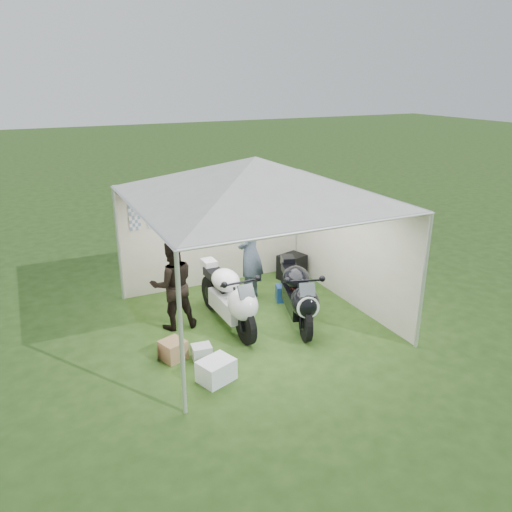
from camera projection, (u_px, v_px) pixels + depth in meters
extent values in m
plane|color=#264315|center=(256.00, 320.00, 9.19)|extent=(80.00, 80.00, 0.00)
cylinder|color=silver|center=(181.00, 336.00, 6.29)|extent=(0.06, 0.06, 2.30)
cylinder|color=silver|center=(423.00, 283.00, 7.91)|extent=(0.06, 0.06, 2.30)
cylinder|color=silver|center=(119.00, 245.00, 9.68)|extent=(0.06, 0.06, 2.30)
cylinder|color=silver|center=(297.00, 221.00, 11.31)|extent=(0.06, 0.06, 2.30)
cube|color=beige|center=(215.00, 232.00, 10.49)|extent=(4.00, 0.02, 2.30)
cube|color=beige|center=(143.00, 281.00, 7.99)|extent=(0.02, 4.00, 2.30)
cube|color=beige|center=(349.00, 246.00, 9.61)|extent=(0.02, 4.00, 2.30)
pyramid|color=silver|center=(256.00, 178.00, 8.29)|extent=(5.66, 5.66, 0.70)
cube|color=#99A5B7|center=(134.00, 208.00, 9.57)|extent=(0.22, 0.02, 0.28)
cube|color=#99A5B7|center=(152.00, 206.00, 9.71)|extent=(0.22, 0.02, 0.28)
cube|color=#99A5B7|center=(169.00, 204.00, 9.85)|extent=(0.22, 0.01, 0.28)
cube|color=#99A5B7|center=(186.00, 203.00, 9.99)|extent=(0.22, 0.01, 0.28)
cube|color=#99A5B7|center=(135.00, 223.00, 9.67)|extent=(0.22, 0.02, 0.28)
cube|color=#99A5B7|center=(153.00, 221.00, 9.81)|extent=(0.22, 0.01, 0.28)
cube|color=#99A5B7|center=(170.00, 219.00, 9.95)|extent=(0.22, 0.02, 0.28)
cube|color=#99A5B7|center=(187.00, 217.00, 10.10)|extent=(0.22, 0.01, 0.28)
cylinder|color=#D8590C|center=(223.00, 194.00, 10.28)|extent=(3.20, 0.02, 0.02)
cylinder|color=black|center=(246.00, 326.00, 8.31)|extent=(0.12, 0.65, 0.65)
cylinder|color=black|center=(212.00, 292.00, 9.58)|extent=(0.18, 0.65, 0.65)
cube|color=silver|center=(229.00, 305.00, 8.87)|extent=(0.39, 1.04, 0.32)
ellipsoid|color=silver|center=(243.00, 304.00, 8.28)|extent=(0.50, 0.66, 0.54)
ellipsoid|color=silver|center=(226.00, 280.00, 8.81)|extent=(0.49, 0.68, 0.38)
cube|color=black|center=(216.00, 275.00, 9.20)|extent=(0.30, 0.66, 0.15)
cube|color=silver|center=(209.00, 265.00, 9.47)|extent=(0.25, 0.33, 0.19)
cube|color=black|center=(219.00, 287.00, 9.17)|extent=(0.12, 0.60, 0.11)
cube|color=#3F474C|center=(246.00, 292.00, 8.07)|extent=(0.26, 0.16, 0.23)
cylinder|color=black|center=(306.00, 323.00, 8.41)|extent=(0.29, 0.64, 0.64)
cylinder|color=black|center=(288.00, 288.00, 9.80)|extent=(0.34, 0.66, 0.64)
cube|color=black|center=(297.00, 301.00, 9.03)|extent=(0.65, 1.07, 0.32)
ellipsoid|color=black|center=(305.00, 302.00, 8.40)|extent=(0.65, 0.75, 0.53)
ellipsoid|color=black|center=(296.00, 277.00, 8.98)|extent=(0.64, 0.77, 0.37)
cube|color=black|center=(291.00, 272.00, 9.40)|extent=(0.46, 0.69, 0.15)
cube|color=black|center=(288.00, 261.00, 9.70)|extent=(0.32, 0.37, 0.19)
cube|color=maroon|center=(292.00, 283.00, 9.36)|extent=(0.28, 0.59, 0.11)
cube|color=#3F474C|center=(307.00, 290.00, 8.18)|extent=(0.29, 0.22, 0.22)
cylinder|color=white|center=(308.00, 308.00, 8.18)|extent=(0.37, 0.14, 0.38)
cube|color=blue|center=(287.00, 293.00, 9.95)|extent=(0.49, 0.39, 0.33)
imported|color=black|center=(173.00, 285.00, 8.69)|extent=(0.84, 0.68, 1.63)
imported|color=slate|center=(250.00, 253.00, 9.68)|extent=(0.83, 0.88, 2.01)
cube|color=black|center=(292.00, 267.00, 11.00)|extent=(0.65, 0.58, 0.55)
cube|color=white|center=(216.00, 370.00, 7.33)|extent=(0.60, 0.53, 0.33)
cube|color=olive|center=(173.00, 350.00, 7.90)|extent=(0.45, 0.45, 0.31)
cube|color=#B7BCC0|center=(202.00, 352.00, 7.93)|extent=(0.33, 0.29, 0.22)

